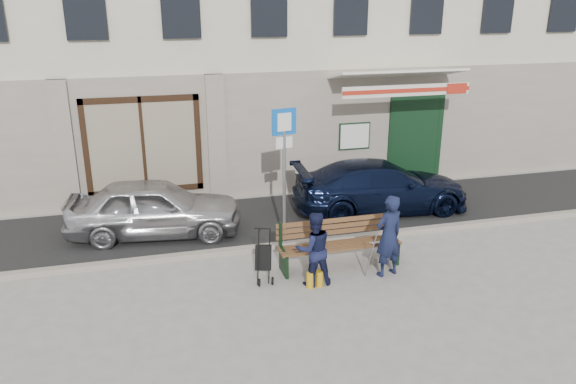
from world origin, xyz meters
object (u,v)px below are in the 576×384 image
object	(u,v)px
bench	(337,245)
woman	(314,249)
man	(389,236)
car_silver	(154,208)
stroller	(263,259)
car_navy	(381,186)
parking_sign	(284,154)

from	to	relation	value
bench	woman	world-z (taller)	woman
man	bench	bearing A→B (deg)	-49.59
woman	car_silver	bearing A→B (deg)	-49.98
man	woman	size ratio (longest dim) A/B	1.13
man	stroller	bearing A→B (deg)	-23.67
car_navy	parking_sign	distance (m)	3.29
bench	man	size ratio (longest dim) A/B	1.52
car_silver	parking_sign	world-z (taller)	parking_sign
man	stroller	xyz separation A→B (m)	(-2.30, 0.36, -0.35)
man	parking_sign	bearing A→B (deg)	-67.41
stroller	car_navy	bearing A→B (deg)	57.55
parking_sign	man	world-z (taller)	parking_sign
woman	man	bearing A→B (deg)	178.35
car_navy	bench	xyz separation A→B (m)	(-2.05, -2.63, -0.16)
parking_sign	stroller	distance (m)	2.34
parking_sign	man	distance (m)	2.72
parking_sign	bench	distance (m)	2.16
car_silver	man	world-z (taller)	man
car_silver	car_navy	distance (m)	5.39
car_navy	stroller	bearing A→B (deg)	132.03
parking_sign	bench	bearing A→B (deg)	-75.47
woman	car_navy	bearing A→B (deg)	-131.81
car_silver	man	bearing A→B (deg)	-118.76
bench	woman	distance (m)	0.89
woman	stroller	world-z (taller)	woman
car_navy	woman	xyz separation A→B (m)	(-2.70, -3.17, 0.08)
man	woman	xyz separation A→B (m)	(-1.45, 0.01, -0.09)
bench	car_navy	bearing A→B (deg)	52.04
car_silver	stroller	distance (m)	3.26
parking_sign	woman	size ratio (longest dim) A/B	2.06
man	woman	bearing A→B (deg)	-15.04
man	woman	distance (m)	1.45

